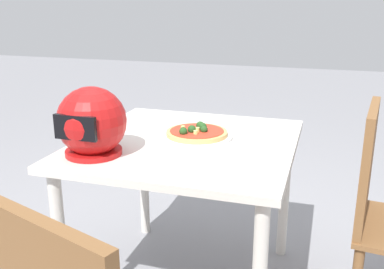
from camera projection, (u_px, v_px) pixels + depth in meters
The scene contains 4 objects.
dining_table at pixel (187, 161), 1.87m from camera, with size 0.88×0.92×0.70m.
pizza_plate at pixel (197, 137), 1.88m from camera, with size 0.30×0.30×0.01m, color white.
pizza at pixel (197, 132), 1.87m from camera, with size 0.26×0.26×0.05m.
motorcycle_helmet at pixel (92, 123), 1.64m from camera, with size 0.26×0.26×0.26m.
Camera 1 is at (-0.54, 1.67, 1.27)m, focal length 41.47 mm.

